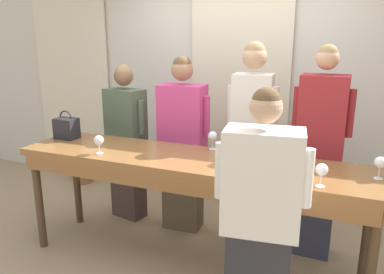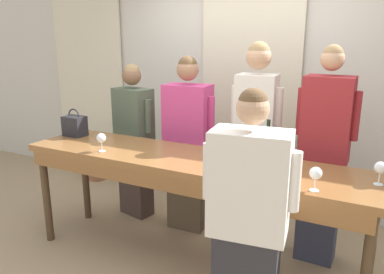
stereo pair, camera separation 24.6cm
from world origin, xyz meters
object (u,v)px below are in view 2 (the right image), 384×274
(host_pouring, at_px, (248,227))
(wine_glass_front_right, at_px, (84,121))
(wine_glass_front_left, at_px, (316,174))
(guest_striped_shirt, at_px, (323,157))
(handbag, at_px, (75,126))
(wine_bottle, at_px, (267,144))
(guest_cream_sweater, at_px, (255,143))
(wine_glass_center_mid, at_px, (101,139))
(guest_pink_top, at_px, (188,145))
(tasting_bar, at_px, (187,169))
(potted_plant, at_px, (96,160))
(guest_olive_jacket, at_px, (134,141))
(wine_glass_front_mid, at_px, (234,141))
(wine_glass_center_left, at_px, (380,168))
(wine_glass_center_right, at_px, (214,137))

(host_pouring, bearing_deg, wine_glass_front_right, 156.65)
(wine_glass_front_left, distance_m, guest_striped_shirt, 0.85)
(handbag, xyz_separation_m, wine_glass_front_left, (2.32, -0.34, 0.01))
(wine_bottle, xyz_separation_m, guest_cream_sweater, (-0.21, 0.33, -0.10))
(wine_glass_center_mid, distance_m, guest_pink_top, 0.91)
(wine_glass_center_mid, bearing_deg, handbag, 153.31)
(wine_glass_front_left, relative_size, guest_striped_shirt, 0.08)
(guest_cream_sweater, relative_size, guest_striped_shirt, 1.01)
(handbag, bearing_deg, tasting_bar, -5.13)
(wine_glass_center_mid, distance_m, potted_plant, 2.12)
(tasting_bar, xyz_separation_m, wine_glass_front_left, (1.02, -0.23, 0.21))
(wine_glass_center_mid, bearing_deg, guest_cream_sweater, 36.06)
(guest_cream_sweater, distance_m, potted_plant, 2.62)
(tasting_bar, distance_m, guest_olive_jacket, 1.14)
(tasting_bar, distance_m, wine_glass_front_right, 1.38)
(guest_cream_sweater, bearing_deg, tasting_bar, -120.67)
(wine_glass_center_mid, bearing_deg, guest_striped_shirt, 25.21)
(wine_bottle, relative_size, wine_glass_center_mid, 2.01)
(wine_glass_center_mid, bearing_deg, guest_olive_jacket, 106.96)
(wine_glass_front_right, distance_m, potted_plant, 1.45)
(handbag, xyz_separation_m, guest_olive_jacket, (0.34, 0.50, -0.23))
(wine_glass_front_mid, relative_size, guest_olive_jacket, 0.10)
(wine_glass_center_left, relative_size, guest_cream_sweater, 0.08)
(wine_glass_center_left, height_order, host_pouring, host_pouring)
(wine_bottle, bearing_deg, potted_plant, 160.21)
(handbag, height_order, wine_glass_front_left, handbag)
(wine_glass_center_mid, bearing_deg, wine_glass_center_right, 30.26)
(wine_glass_front_mid, bearing_deg, wine_glass_center_left, -9.55)
(guest_olive_jacket, relative_size, guest_cream_sweater, 0.88)
(guest_olive_jacket, bearing_deg, host_pouring, -35.78)
(handbag, height_order, wine_glass_front_right, handbag)
(tasting_bar, distance_m, guest_striped_shirt, 1.14)
(handbag, xyz_separation_m, wine_glass_front_right, (-0.04, 0.18, 0.01))
(tasting_bar, height_order, wine_bottle, wine_bottle)
(host_pouring, bearing_deg, wine_glass_center_left, 45.44)
(handbag, distance_m, guest_pink_top, 1.12)
(potted_plant, bearing_deg, wine_glass_front_mid, -22.46)
(guest_striped_shirt, bearing_deg, handbag, -167.54)
(tasting_bar, height_order, wine_glass_center_left, wine_glass_center_left)
(guest_olive_jacket, distance_m, guest_cream_sweater, 1.33)
(wine_bottle, distance_m, guest_olive_jacket, 1.58)
(wine_glass_front_right, distance_m, guest_pink_top, 1.09)
(wine_glass_front_left, distance_m, guest_pink_top, 1.59)
(handbag, xyz_separation_m, guest_cream_sweater, (1.66, 0.50, -0.09))
(handbag, relative_size, guest_striped_shirt, 0.15)
(wine_glass_front_left, bearing_deg, wine_bottle, 131.71)
(tasting_bar, height_order, host_pouring, host_pouring)
(wine_glass_center_left, bearing_deg, tasting_bar, -177.06)
(wine_glass_center_left, height_order, guest_pink_top, guest_pink_top)
(guest_pink_top, relative_size, potted_plant, 3.18)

